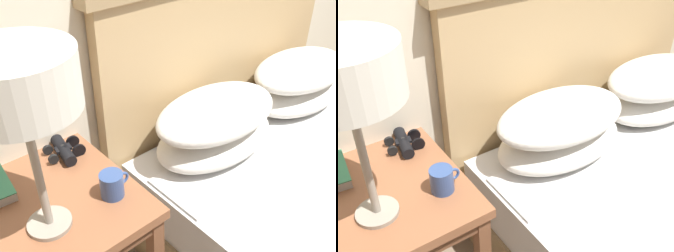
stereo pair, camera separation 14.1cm
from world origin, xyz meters
TOP-DOWN VIEW (x-y plane):
  - nightstand at (-0.48, 0.74)m, footprint 0.58×0.58m
  - table_lamp at (-0.50, 0.64)m, footprint 0.30×0.30m
  - binoculars_pair at (-0.30, 0.91)m, footprint 0.15×0.16m
  - coffee_mug at (-0.29, 0.62)m, footprint 0.10×0.08m

SIDE VIEW (x-z plane):
  - nightstand at x=-0.48m, z-range 0.24..0.88m
  - binoculars_pair at x=-0.30m, z-range 0.64..0.69m
  - coffee_mug at x=-0.29m, z-range 0.64..0.73m
  - table_lamp at x=-0.50m, z-range 0.83..1.38m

